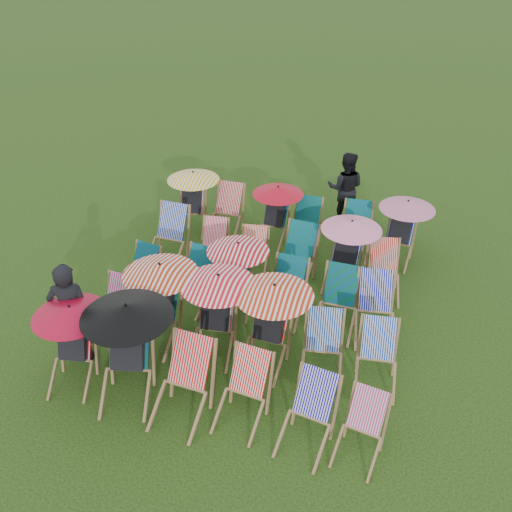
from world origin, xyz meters
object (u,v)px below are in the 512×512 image
(person_left, at_px, (71,313))
(person_rear, at_px, (345,188))
(deckchair_5, at_px, (361,431))
(deckchair_29, at_px, (401,230))
(deckchair_0, at_px, (71,344))

(person_left, height_order, person_rear, person_left)
(deckchair_5, height_order, person_rear, person_rear)
(deckchair_5, distance_m, deckchair_29, 4.67)
(deckchair_29, distance_m, person_rear, 1.69)
(deckchair_0, bearing_deg, person_rear, 52.27)
(deckchair_0, bearing_deg, person_left, 107.11)
(deckchair_5, bearing_deg, deckchair_29, 99.38)
(deckchair_29, xyz_separation_m, person_rear, (-1.21, 1.18, 0.14))
(person_left, bearing_deg, deckchair_29, -156.44)
(deckchair_0, distance_m, deckchair_29, 6.13)
(deckchair_0, xyz_separation_m, person_left, (-0.21, 0.42, 0.18))
(deckchair_5, xyz_separation_m, deckchair_29, (0.16, 4.66, 0.23))
(deckchair_0, relative_size, deckchair_5, 1.49)
(person_rear, bearing_deg, deckchair_0, 58.21)
(deckchair_29, xyz_separation_m, person_left, (-4.43, -4.03, 0.20))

